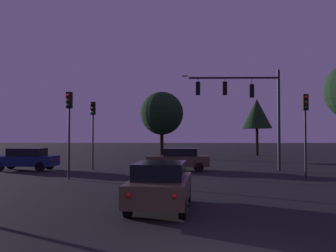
# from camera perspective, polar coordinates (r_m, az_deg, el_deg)

# --- Properties ---
(ground_plane) EXTENTS (168.00, 168.00, 0.00)m
(ground_plane) POSITION_cam_1_polar(r_m,az_deg,el_deg) (30.62, 2.56, -5.99)
(ground_plane) COLOR black
(ground_plane) RESTS_ON ground
(traffic_signal_mast_arm) EXTENTS (6.75, 0.38, 6.84)m
(traffic_signal_mast_arm) POSITION_cam_1_polar(r_m,az_deg,el_deg) (24.84, 12.47, 4.17)
(traffic_signal_mast_arm) COLOR #232326
(traffic_signal_mast_arm) RESTS_ON ground
(traffic_light_corner_left) EXTENTS (0.32, 0.36, 4.68)m
(traffic_light_corner_left) POSITION_cam_1_polar(r_m,az_deg,el_deg) (21.15, 21.05, 1.04)
(traffic_light_corner_left) COLOR #232326
(traffic_light_corner_left) RESTS_ON ground
(traffic_light_corner_right) EXTENTS (0.34, 0.37, 4.74)m
(traffic_light_corner_right) POSITION_cam_1_polar(r_m,az_deg,el_deg) (25.55, -11.89, 0.64)
(traffic_light_corner_right) COLOR #232326
(traffic_light_corner_right) RESTS_ON ground
(traffic_light_median) EXTENTS (0.33, 0.37, 4.78)m
(traffic_light_median) POSITION_cam_1_polar(r_m,az_deg,el_deg) (20.39, -15.50, 1.28)
(traffic_light_median) COLOR #232326
(traffic_light_median) RESTS_ON ground
(car_nearside_lane) EXTENTS (2.18, 4.31, 1.52)m
(car_nearside_lane) POSITION_cam_1_polar(r_m,az_deg,el_deg) (11.81, -1.13, -9.28)
(car_nearside_lane) COLOR #473828
(car_nearside_lane) RESTS_ON ground
(car_crossing_left) EXTENTS (4.24, 1.93, 1.52)m
(car_crossing_left) POSITION_cam_1_polar(r_m,az_deg,el_deg) (24.39, 1.63, -5.26)
(car_crossing_left) COLOR #473828
(car_crossing_left) RESTS_ON ground
(car_crossing_right) EXTENTS (4.42, 2.01, 1.52)m
(car_crossing_right) POSITION_cam_1_polar(r_m,az_deg,el_deg) (26.39, -21.74, -4.87)
(car_crossing_right) COLOR #0F1947
(car_crossing_right) RESTS_ON ground
(tree_behind_sign) EXTENTS (4.65, 4.65, 7.11)m
(tree_behind_sign) POSITION_cam_1_polar(r_m,az_deg,el_deg) (38.61, -1.01, 2.02)
(tree_behind_sign) COLOR black
(tree_behind_sign) RESTS_ON ground
(tree_center_horizon) EXTENTS (3.57, 3.57, 6.73)m
(tree_center_horizon) POSITION_cam_1_polar(r_m,az_deg,el_deg) (43.76, 13.98, 1.89)
(tree_center_horizon) COLOR black
(tree_center_horizon) RESTS_ON ground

